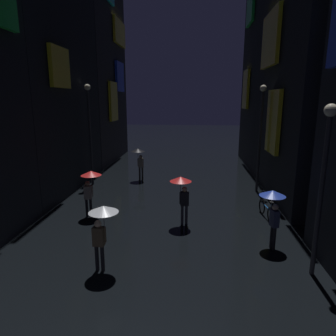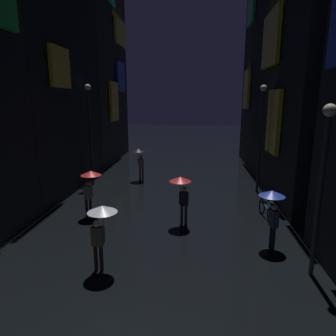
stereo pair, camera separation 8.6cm
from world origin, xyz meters
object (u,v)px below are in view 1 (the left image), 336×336
Objects in this scene: pedestrian_midstreet_left_black at (139,155)px; streetlamp_right_near at (324,171)px; pedestrian_near_crossing_red at (182,187)px; bicycle_parked_at_storefront at (266,210)px; streetlamp_right_far at (261,127)px; pedestrian_foreground_left_red at (90,181)px; pedestrian_foreground_right_clear at (102,220)px; pedestrian_midstreet_centre_blue at (273,203)px; streetlamp_left_far at (89,124)px.

streetlamp_right_near is at bearing -54.96° from pedestrian_midstreet_left_black.
pedestrian_midstreet_left_black is (-3.11, 7.00, 0.00)m from pedestrian_near_crossing_red.
pedestrian_midstreet_left_black is 1.17× the size of bicycle_parked_at_storefront.
pedestrian_foreground_left_red is at bearing -150.69° from streetlamp_right_far.
pedestrian_foreground_right_clear reaches higher than bicycle_parked_at_storefront.
pedestrian_near_crossing_red is 4.16m from pedestrian_foreground_left_red.
pedestrian_midstreet_centre_blue is 5.86m from pedestrian_foreground_right_clear.
pedestrian_foreground_right_clear is 6.58m from streetlamp_right_near.
streetlamp_right_far is (7.25, -1.77, 2.03)m from pedestrian_midstreet_left_black.
pedestrian_midstreet_left_black reaches higher than bicycle_parked_at_storefront.
pedestrian_foreground_left_red is at bearing 171.81° from pedestrian_near_crossing_red.
streetlamp_right_near is (4.14, -3.33, 1.56)m from pedestrian_near_crossing_red.
streetlamp_right_far is at bearing 54.49° from pedestrian_foreground_right_clear.
pedestrian_foreground_left_red and pedestrian_foreground_right_clear have the same top height.
pedestrian_foreground_right_clear is (-5.51, -2.01, 0.00)m from pedestrian_midstreet_centre_blue.
streetlamp_left_far is at bearing 140.61° from pedestrian_midstreet_centre_blue.
pedestrian_foreground_left_red is at bearing -176.72° from bicycle_parked_at_storefront.
pedestrian_near_crossing_red and pedestrian_foreground_left_red have the same top height.
pedestrian_near_crossing_red is 4.09m from bicycle_parked_at_storefront.
pedestrian_midstreet_left_black is 0.35× the size of streetlamp_left_far.
bicycle_parked_at_storefront is at bearing 95.20° from streetlamp_right_near.
pedestrian_midstreet_left_black is at bearing 138.97° from bicycle_parked_at_storefront.
pedestrian_foreground_right_clear is (1.88, -4.30, 0.00)m from pedestrian_foreground_left_red.
pedestrian_midstreet_left_black and pedestrian_midstreet_centre_blue have the same top height.
pedestrian_near_crossing_red is 0.42× the size of streetlamp_right_near.
pedestrian_near_crossing_red is 1.00× the size of pedestrian_midstreet_centre_blue.
pedestrian_foreground_right_clear is 0.42× the size of streetlamp_right_near.
pedestrian_midstreet_centre_blue is 3.06m from bicycle_parked_at_storefront.
streetlamp_left_far is (-5.86, 5.80, 2.09)m from pedestrian_near_crossing_red.
pedestrian_foreground_left_red is at bearing 113.59° from pedestrian_foreground_right_clear.
bicycle_parked_at_storefront is at bearing 80.20° from pedestrian_midstreet_centre_blue.
pedestrian_midstreet_centre_blue and pedestrian_foreground_left_red have the same top height.
pedestrian_foreground_left_red is 4.70m from pedestrian_foreground_right_clear.
pedestrian_foreground_right_clear is at bearing -176.61° from streetlamp_right_near.
streetlamp_right_far is 0.98× the size of streetlamp_left_far.
streetlamp_left_far is at bearing 110.85° from pedestrian_foreground_right_clear.
pedestrian_midstreet_left_black is 0.35× the size of streetlamp_right_far.
pedestrian_midstreet_left_black is at bearing 166.25° from streetlamp_right_far.
pedestrian_near_crossing_red reaches higher than bicycle_parked_at_storefront.
pedestrian_foreground_right_clear is at bearing -85.37° from pedestrian_midstreet_left_black.
pedestrian_near_crossing_red is 1.00× the size of pedestrian_foreground_left_red.
streetlamp_right_far is (6.38, 8.94, 2.03)m from pedestrian_foreground_right_clear.
pedestrian_near_crossing_red is at bearing 58.86° from pedestrian_foreground_right_clear.
streetlamp_right_near reaches higher than pedestrian_midstreet_left_black.
pedestrian_midstreet_centre_blue is (6.37, -8.70, 0.00)m from pedestrian_midstreet_left_black.
pedestrian_midstreet_left_black is 12.72m from streetlamp_right_near.
streetlamp_left_far is (-3.62, 9.51, 2.09)m from pedestrian_foreground_right_clear.
pedestrian_near_crossing_red is at bearing 141.16° from streetlamp_right_near.
streetlamp_right_near is (8.26, -3.92, 1.56)m from pedestrian_foreground_left_red.
bicycle_parked_at_storefront is 11.23m from streetlamp_left_far.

